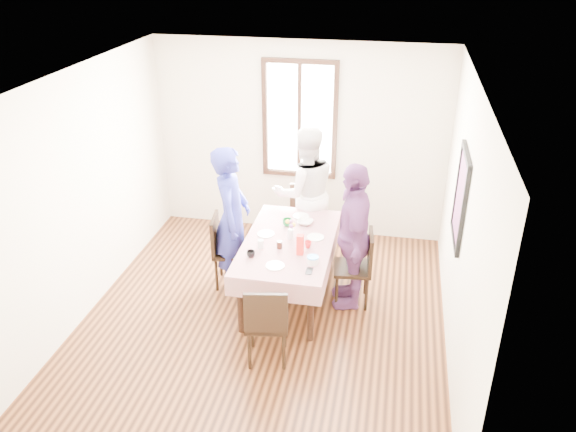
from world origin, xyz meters
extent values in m
plane|color=black|center=(0.00, 0.00, 0.00)|extent=(4.50, 4.50, 0.00)
plane|color=beige|center=(0.00, 2.25, 1.35)|extent=(4.00, 0.00, 4.00)
plane|color=beige|center=(2.00, 0.00, 1.35)|extent=(0.00, 4.50, 4.50)
cube|color=black|center=(0.00, 2.23, 1.65)|extent=(1.02, 0.06, 1.62)
cube|color=white|center=(0.00, 2.24, 1.65)|extent=(0.90, 0.02, 1.50)
cube|color=red|center=(1.98, 0.30, 1.55)|extent=(0.04, 0.76, 0.96)
cube|color=black|center=(0.19, 0.49, 0.38)|extent=(0.88, 1.63, 0.75)
cube|color=#61010E|center=(0.19, 0.49, 0.76)|extent=(1.00, 1.75, 0.01)
cube|color=black|center=(-0.54, 0.65, 0.46)|extent=(0.48, 0.48, 0.91)
cube|color=black|center=(0.93, 0.54, 0.46)|extent=(0.46, 0.46, 0.91)
cube|color=black|center=(0.19, 1.61, 0.46)|extent=(0.48, 0.48, 0.91)
cube|color=black|center=(0.19, -0.63, 0.46)|extent=(0.49, 0.49, 0.91)
imported|color=navy|center=(-0.52, 0.65, 0.89)|extent=(0.50, 0.70, 1.79)
imported|color=white|center=(0.19, 1.59, 0.89)|extent=(1.07, 0.97, 1.78)
imported|color=#65336A|center=(0.91, 0.54, 0.87)|extent=(0.56, 1.07, 1.74)
imported|color=black|center=(-0.14, 0.06, 0.80)|extent=(0.09, 0.09, 0.07)
imported|color=red|center=(0.43, 0.38, 0.80)|extent=(0.11, 0.11, 0.08)
imported|color=#0C7226|center=(0.10, 0.85, 0.81)|extent=(0.16, 0.16, 0.09)
imported|color=white|center=(0.30, 0.94, 0.79)|extent=(0.21, 0.21, 0.05)
cube|color=red|center=(0.37, 0.22, 0.88)|extent=(0.07, 0.07, 0.23)
cylinder|color=white|center=(0.54, 0.06, 0.79)|extent=(0.13, 0.13, 0.06)
cylinder|color=black|center=(0.13, 0.30, 0.81)|extent=(0.06, 0.06, 0.09)
cylinder|color=silver|center=(-0.08, 0.27, 0.81)|extent=(0.07, 0.07, 0.10)
cube|color=black|center=(0.53, -0.11, 0.77)|extent=(0.07, 0.14, 0.01)
cylinder|color=silver|center=(0.21, 0.54, 0.82)|extent=(0.06, 0.06, 0.12)
cylinder|color=white|center=(-0.10, 0.58, 0.77)|extent=(0.20, 0.20, 0.01)
cylinder|color=white|center=(0.48, 0.62, 0.77)|extent=(0.20, 0.20, 0.01)
cylinder|color=white|center=(0.22, 1.12, 0.77)|extent=(0.20, 0.20, 0.01)
cylinder|color=white|center=(0.16, -0.08, 0.77)|extent=(0.20, 0.20, 0.01)
cylinder|color=blue|center=(0.54, 0.06, 0.83)|extent=(0.12, 0.12, 0.01)
camera|label=1|loc=(1.30, -5.13, 3.94)|focal=35.86mm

